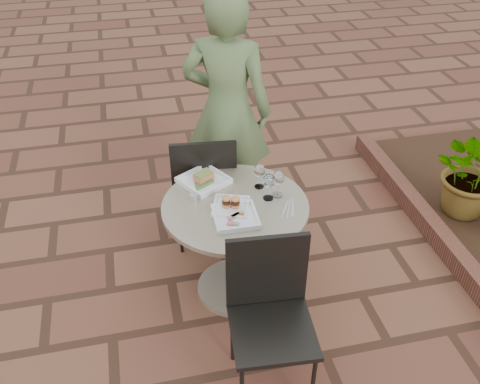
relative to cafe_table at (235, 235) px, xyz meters
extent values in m
plane|color=brown|center=(-0.01, -0.24, -0.48)|extent=(60.00, 60.00, 0.00)
cylinder|color=gray|center=(0.00, 0.00, -0.46)|extent=(0.52, 0.52, 0.04)
cylinder|color=gray|center=(0.00, 0.00, -0.13)|extent=(0.08, 0.08, 0.70)
cylinder|color=tan|center=(0.00, 0.00, 0.23)|extent=(0.90, 0.90, 0.03)
cube|color=black|center=(-0.10, 0.63, -0.03)|extent=(0.49, 0.49, 0.03)
cube|color=black|center=(-0.12, 0.43, 0.22)|extent=(0.44, 0.08, 0.46)
cylinder|color=black|center=(0.11, 0.80, -0.26)|extent=(0.02, 0.02, 0.44)
cylinder|color=black|center=(-0.27, 0.84, -0.26)|extent=(0.02, 0.02, 0.44)
cylinder|color=black|center=(0.07, 0.42, -0.26)|extent=(0.02, 0.02, 0.44)
cylinder|color=black|center=(-0.31, 0.47, -0.26)|extent=(0.02, 0.02, 0.44)
cube|color=black|center=(0.03, -0.76, -0.03)|extent=(0.47, 0.47, 0.03)
cube|color=black|center=(0.05, -0.56, 0.22)|extent=(0.44, 0.07, 0.46)
cylinder|color=black|center=(0.21, -0.96, -0.26)|extent=(0.02, 0.02, 0.44)
cylinder|color=black|center=(-0.14, -0.55, -0.26)|extent=(0.02, 0.02, 0.44)
cylinder|color=black|center=(0.24, -0.58, -0.26)|extent=(0.02, 0.02, 0.44)
imported|color=#4D6437|center=(0.14, 0.89, 0.42)|extent=(0.78, 0.67, 1.80)
cube|color=silver|center=(-0.15, 0.28, 0.25)|extent=(0.37, 0.37, 0.01)
cube|color=#C57245|center=(-0.15, 0.28, 0.29)|extent=(0.14, 0.12, 0.04)
cube|color=olive|center=(-0.15, 0.28, 0.31)|extent=(0.13, 0.12, 0.01)
cube|color=silver|center=(-0.03, -0.03, 0.25)|extent=(0.27, 0.27, 0.01)
cube|color=silver|center=(-0.03, -0.13, 0.25)|extent=(0.26, 0.26, 0.01)
ellipsoid|color=#D05571|center=(-0.07, -0.19, 0.27)|extent=(0.05, 0.04, 0.02)
cylinder|color=white|center=(0.21, 0.02, 0.25)|extent=(0.06, 0.06, 0.00)
cylinder|color=white|center=(0.21, 0.02, 0.29)|extent=(0.01, 0.01, 0.08)
ellipsoid|color=white|center=(0.21, 0.02, 0.38)|extent=(0.08, 0.08, 0.10)
cylinder|color=white|center=(0.21, 0.02, 0.37)|extent=(0.06, 0.06, 0.04)
cylinder|color=white|center=(0.19, 0.15, 0.25)|extent=(0.06, 0.06, 0.00)
cylinder|color=white|center=(0.19, 0.15, 0.29)|extent=(0.01, 0.01, 0.07)
ellipsoid|color=white|center=(0.19, 0.15, 0.37)|extent=(0.07, 0.07, 0.09)
cylinder|color=white|center=(0.28, 0.04, 0.25)|extent=(0.06, 0.06, 0.00)
cylinder|color=white|center=(0.28, 0.04, 0.29)|extent=(0.01, 0.01, 0.08)
ellipsoid|color=white|center=(0.28, 0.04, 0.38)|extent=(0.08, 0.08, 0.10)
cylinder|color=silver|center=(-0.23, 0.10, 0.27)|extent=(0.06, 0.06, 0.04)
cube|color=brown|center=(1.59, 0.06, -0.41)|extent=(0.12, 3.00, 0.15)
imported|color=#33662D|center=(1.97, 0.38, -0.06)|extent=(0.82, 0.77, 0.72)
camera|label=1|loc=(-0.55, -2.53, 2.21)|focal=40.00mm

